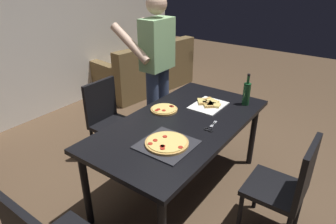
% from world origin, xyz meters
% --- Properties ---
extents(ground_plane, '(12.00, 12.00, 0.00)m').
position_xyz_m(ground_plane, '(0.00, 0.00, 0.00)').
color(ground_plane, brown).
extents(back_wall, '(6.40, 0.10, 2.80)m').
position_xyz_m(back_wall, '(0.00, 2.60, 1.40)').
color(back_wall, silver).
rests_on(back_wall, ground_plane).
extents(dining_table, '(1.77, 0.93, 0.75)m').
position_xyz_m(dining_table, '(0.00, 0.00, 0.68)').
color(dining_table, black).
rests_on(dining_table, ground_plane).
extents(chair_near_camera, '(0.42, 0.42, 0.90)m').
position_xyz_m(chair_near_camera, '(-0.00, -0.95, 0.51)').
color(chair_near_camera, black).
rests_on(chair_near_camera, ground_plane).
extents(chair_far_side, '(0.42, 0.42, 0.90)m').
position_xyz_m(chair_far_side, '(0.00, 0.95, 0.51)').
color(chair_far_side, black).
rests_on(chair_far_side, ground_plane).
extents(couch, '(1.80, 1.08, 0.85)m').
position_xyz_m(couch, '(1.89, 1.99, 0.30)').
color(couch, brown).
rests_on(couch, ground_plane).
extents(person_serving_pizza, '(0.55, 0.54, 1.75)m').
position_xyz_m(person_serving_pizza, '(0.58, 0.73, 1.00)').
color(person_serving_pizza, '#38476B').
rests_on(person_serving_pizza, ground_plane).
extents(pepperoni_pizza_on_tray, '(0.39, 0.39, 0.04)m').
position_xyz_m(pepperoni_pizza_on_tray, '(-0.39, -0.12, 0.77)').
color(pepperoni_pizza_on_tray, '#2D2D33').
rests_on(pepperoni_pizza_on_tray, dining_table).
extents(pizza_slices_on_towel, '(0.36, 0.30, 0.03)m').
position_xyz_m(pizza_slices_on_towel, '(0.44, -0.02, 0.76)').
color(pizza_slices_on_towel, white).
rests_on(pizza_slices_on_towel, dining_table).
extents(wine_bottle, '(0.07, 0.07, 0.32)m').
position_xyz_m(wine_bottle, '(0.67, -0.31, 0.87)').
color(wine_bottle, '#194723').
rests_on(wine_bottle, dining_table).
extents(kitchen_scissors, '(0.20, 0.09, 0.01)m').
position_xyz_m(kitchen_scissors, '(0.04, -0.26, 0.76)').
color(kitchen_scissors, silver).
rests_on(kitchen_scissors, dining_table).
extents(second_pizza_plain, '(0.26, 0.26, 0.03)m').
position_xyz_m(second_pizza_plain, '(0.09, 0.26, 0.76)').
color(second_pizza_plain, tan).
rests_on(second_pizza_plain, dining_table).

